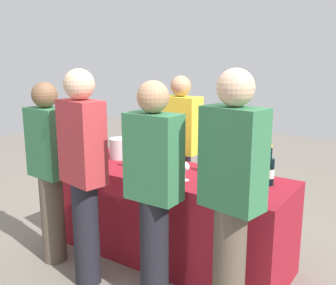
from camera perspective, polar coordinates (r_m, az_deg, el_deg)
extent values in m
plane|color=slate|center=(3.59, 0.00, -16.22)|extent=(12.00, 12.00, 0.00)
cube|color=maroon|center=(3.42, 0.00, -10.50)|extent=(2.10, 0.72, 0.78)
cylinder|color=black|center=(3.39, -0.62, -1.66)|extent=(0.07, 0.07, 0.24)
cylinder|color=black|center=(3.35, -0.62, 0.95)|extent=(0.03, 0.03, 0.08)
cylinder|color=black|center=(3.34, -0.63, 1.71)|extent=(0.03, 0.03, 0.02)
cylinder|color=silver|center=(3.39, -0.62, -1.86)|extent=(0.07, 0.07, 0.08)
cylinder|color=black|center=(3.20, 6.86, -2.74)|extent=(0.07, 0.07, 0.23)
cylinder|color=black|center=(3.16, 6.93, -0.03)|extent=(0.03, 0.03, 0.09)
cylinder|color=black|center=(3.15, 6.96, 0.88)|extent=(0.03, 0.03, 0.02)
cylinder|color=silver|center=(3.20, 6.86, -2.94)|extent=(0.07, 0.07, 0.08)
cylinder|color=black|center=(3.15, 8.34, -2.96)|extent=(0.08, 0.08, 0.23)
cylinder|color=black|center=(3.11, 8.43, -0.14)|extent=(0.03, 0.03, 0.09)
cylinder|color=gold|center=(3.10, 8.46, 0.78)|extent=(0.03, 0.03, 0.02)
cylinder|color=silver|center=(3.15, 8.33, -3.17)|extent=(0.08, 0.08, 0.08)
cylinder|color=black|center=(3.02, 14.74, -4.22)|extent=(0.07, 0.07, 0.20)
cylinder|color=black|center=(2.98, 14.90, -1.55)|extent=(0.03, 0.03, 0.09)
cylinder|color=gold|center=(2.97, 14.95, -0.57)|extent=(0.03, 0.03, 0.02)
cylinder|color=silver|center=(3.02, 14.73, -4.41)|extent=(0.07, 0.07, 0.07)
cylinder|color=silver|center=(3.43, -5.74, -3.60)|extent=(0.06, 0.06, 0.00)
cylinder|color=silver|center=(3.41, -5.76, -2.94)|extent=(0.01, 0.01, 0.08)
sphere|color=silver|center=(3.40, -5.78, -1.79)|extent=(0.07, 0.07, 0.07)
sphere|color=#590C19|center=(3.40, -5.78, -1.99)|extent=(0.04, 0.04, 0.04)
cylinder|color=silver|center=(3.16, 0.72, -4.92)|extent=(0.07, 0.07, 0.00)
cylinder|color=silver|center=(3.15, 0.72, -4.36)|extent=(0.01, 0.01, 0.06)
sphere|color=silver|center=(3.13, 0.72, -3.31)|extent=(0.07, 0.07, 0.07)
sphere|color=#590C19|center=(3.14, 0.72, -3.51)|extent=(0.04, 0.04, 0.04)
cylinder|color=silver|center=(3.05, 2.50, -5.57)|extent=(0.07, 0.07, 0.00)
cylinder|color=silver|center=(3.04, 2.51, -4.87)|extent=(0.01, 0.01, 0.07)
sphere|color=silver|center=(3.02, 2.52, -3.60)|extent=(0.07, 0.07, 0.07)
cylinder|color=silver|center=(3.72, -7.01, -0.84)|extent=(0.22, 0.22, 0.19)
cylinder|color=#3F3351|center=(4.09, 1.79, -6.65)|extent=(0.22, 0.22, 0.77)
cube|color=yellow|center=(3.93, 1.86, 2.63)|extent=(0.41, 0.23, 0.57)
sphere|color=tan|center=(3.88, 1.90, 8.33)|extent=(0.21, 0.21, 0.21)
cylinder|color=brown|center=(3.49, -16.62, -10.74)|extent=(0.20, 0.20, 0.76)
cube|color=#337247|center=(3.29, -17.34, -0.01)|extent=(0.37, 0.23, 0.57)
sphere|color=brown|center=(3.23, -17.79, 6.71)|extent=(0.21, 0.21, 0.21)
cylinder|color=black|center=(3.09, -11.96, -13.02)|extent=(0.20, 0.20, 0.82)
cube|color=#B23338|center=(2.86, -12.60, 0.03)|extent=(0.39, 0.26, 0.61)
sphere|color=#D8AD8C|center=(2.80, -13.00, 8.38)|extent=(0.22, 0.22, 0.22)
cylinder|color=black|center=(2.81, -2.03, -15.84)|extent=(0.20, 0.20, 0.78)
cube|color=#337247|center=(2.56, -2.15, -2.19)|extent=(0.37, 0.21, 0.59)
sphere|color=tan|center=(2.49, -2.22, 6.76)|extent=(0.21, 0.21, 0.21)
cylinder|color=brown|center=(2.60, 8.98, -17.94)|extent=(0.21, 0.21, 0.83)
cube|color=#337247|center=(2.32, 9.58, -2.39)|extent=(0.41, 0.27, 0.62)
sphere|color=#D8AD8C|center=(2.25, 9.97, 8.02)|extent=(0.22, 0.22, 0.22)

